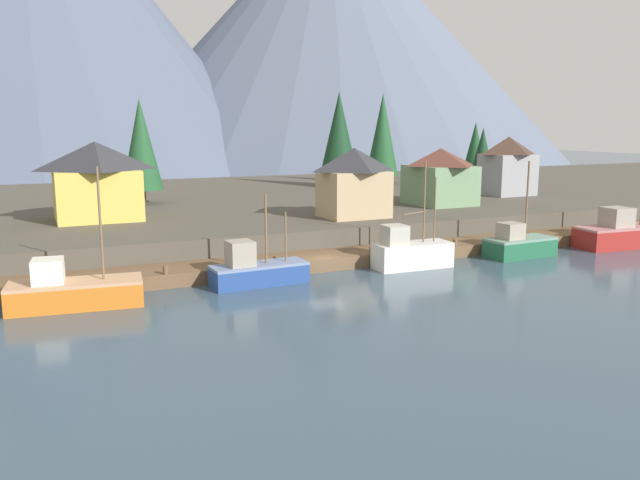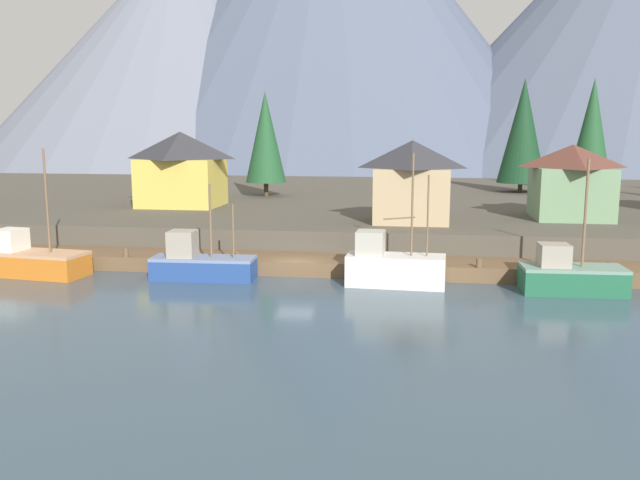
{
  "view_description": "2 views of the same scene",
  "coord_description": "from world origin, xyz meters",
  "px_view_note": "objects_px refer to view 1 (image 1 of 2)",
  "views": [
    {
      "loc": [
        -20.06,
        -42.21,
        10.95
      ],
      "look_at": [
        -0.07,
        1.0,
        2.33
      ],
      "focal_mm": 35.55,
      "sensor_mm": 36.0,
      "label": 1
    },
    {
      "loc": [
        8.19,
        -42.63,
        9.78
      ],
      "look_at": [
        1.33,
        2.43,
        2.16
      ],
      "focal_mm": 37.31,
      "sensor_mm": 36.0,
      "label": 2
    }
  ],
  "objects_px": {
    "house_tan": "(354,182)",
    "conifer_mid_left": "(475,146)",
    "fishing_boat_red": "(622,234)",
    "conifer_back_left": "(383,135)",
    "conifer_near_left": "(141,144)",
    "fishing_boat_white": "(410,252)",
    "conifer_mid_right": "(339,135)",
    "fishing_boat_orange": "(73,291)",
    "house_green": "(440,176)",
    "fishing_boat_blue": "(256,270)",
    "house_grey": "(508,165)",
    "conifer_near_right": "(482,152)",
    "fishing_boat_green": "(519,245)",
    "house_yellow": "(97,180)"
  },
  "relations": [
    {
      "from": "house_tan",
      "to": "conifer_mid_left",
      "type": "bearing_deg",
      "value": 36.62
    },
    {
      "from": "fishing_boat_red",
      "to": "conifer_back_left",
      "type": "height_order",
      "value": "conifer_back_left"
    },
    {
      "from": "fishing_boat_red",
      "to": "conifer_near_left",
      "type": "height_order",
      "value": "conifer_near_left"
    },
    {
      "from": "fishing_boat_white",
      "to": "conifer_mid_right",
      "type": "bearing_deg",
      "value": 73.87
    },
    {
      "from": "fishing_boat_orange",
      "to": "fishing_boat_red",
      "type": "height_order",
      "value": "fishing_boat_orange"
    },
    {
      "from": "conifer_back_left",
      "to": "house_green",
      "type": "bearing_deg",
      "value": -106.28
    },
    {
      "from": "fishing_boat_blue",
      "to": "house_tan",
      "type": "xyz_separation_m",
      "value": [
        13.57,
        11.24,
        4.74
      ]
    },
    {
      "from": "fishing_boat_blue",
      "to": "fishing_boat_white",
      "type": "height_order",
      "value": "fishing_boat_white"
    },
    {
      "from": "house_tan",
      "to": "house_grey",
      "type": "relative_size",
      "value": 0.9
    },
    {
      "from": "conifer_near_left",
      "to": "conifer_mid_right",
      "type": "xyz_separation_m",
      "value": [
        28.26,
        8.78,
        0.65
      ]
    },
    {
      "from": "fishing_boat_orange",
      "to": "conifer_near_left",
      "type": "height_order",
      "value": "conifer_near_left"
    },
    {
      "from": "conifer_near_right",
      "to": "fishing_boat_blue",
      "type": "bearing_deg",
      "value": -145.73
    },
    {
      "from": "fishing_boat_green",
      "to": "conifer_back_left",
      "type": "relative_size",
      "value": 0.61
    },
    {
      "from": "fishing_boat_orange",
      "to": "house_yellow",
      "type": "relative_size",
      "value": 1.12
    },
    {
      "from": "fishing_boat_orange",
      "to": "house_yellow",
      "type": "distance_m",
      "value": 20.93
    },
    {
      "from": "fishing_boat_red",
      "to": "conifer_mid_left",
      "type": "relative_size",
      "value": 1.03
    },
    {
      "from": "conifer_near_left",
      "to": "conifer_mid_right",
      "type": "height_order",
      "value": "conifer_mid_right"
    },
    {
      "from": "fishing_boat_white",
      "to": "house_tan",
      "type": "distance_m",
      "value": 12.16
    },
    {
      "from": "fishing_boat_orange",
      "to": "house_green",
      "type": "relative_size",
      "value": 1.24
    },
    {
      "from": "conifer_near_right",
      "to": "house_green",
      "type": "bearing_deg",
      "value": -140.76
    },
    {
      "from": "fishing_boat_orange",
      "to": "house_grey",
      "type": "height_order",
      "value": "house_grey"
    },
    {
      "from": "fishing_boat_red",
      "to": "conifer_near_right",
      "type": "distance_m",
      "value": 31.72
    },
    {
      "from": "conifer_mid_left",
      "to": "fishing_boat_orange",
      "type": "bearing_deg",
      "value": -148.1
    },
    {
      "from": "conifer_mid_right",
      "to": "conifer_back_left",
      "type": "xyz_separation_m",
      "value": [
        7.94,
        1.65,
        0.05
      ]
    },
    {
      "from": "conifer_back_left",
      "to": "conifer_near_right",
      "type": "bearing_deg",
      "value": -49.54
    },
    {
      "from": "fishing_boat_white",
      "to": "conifer_near_right",
      "type": "xyz_separation_m",
      "value": [
        30.45,
        29.34,
        6.18
      ]
    },
    {
      "from": "fishing_boat_white",
      "to": "house_grey",
      "type": "bearing_deg",
      "value": 39.42
    },
    {
      "from": "conifer_near_right",
      "to": "conifer_mid_left",
      "type": "relative_size",
      "value": 0.91
    },
    {
      "from": "fishing_boat_blue",
      "to": "house_yellow",
      "type": "xyz_separation_m",
      "value": [
        -8.3,
        19.41,
        5.05
      ]
    },
    {
      "from": "house_tan",
      "to": "house_yellow",
      "type": "height_order",
      "value": "house_yellow"
    },
    {
      "from": "conifer_near_right",
      "to": "conifer_back_left",
      "type": "relative_size",
      "value": 0.62
    },
    {
      "from": "conifer_near_left",
      "to": "conifer_back_left",
      "type": "bearing_deg",
      "value": 16.07
    },
    {
      "from": "house_grey",
      "to": "conifer_back_left",
      "type": "bearing_deg",
      "value": 106.56
    },
    {
      "from": "conifer_mid_left",
      "to": "conifer_near_right",
      "type": "bearing_deg",
      "value": -121.27
    },
    {
      "from": "conifer_near_right",
      "to": "fishing_boat_orange",
      "type": "bearing_deg",
      "value": -151.47
    },
    {
      "from": "fishing_boat_blue",
      "to": "house_tan",
      "type": "relative_size",
      "value": 1.06
    },
    {
      "from": "house_grey",
      "to": "conifer_mid_left",
      "type": "distance_m",
      "value": 17.88
    },
    {
      "from": "conifer_near_left",
      "to": "fishing_boat_red",
      "type": "bearing_deg",
      "value": -39.22
    },
    {
      "from": "fishing_boat_blue",
      "to": "fishing_boat_red",
      "type": "relative_size",
      "value": 0.74
    },
    {
      "from": "fishing_boat_orange",
      "to": "house_yellow",
      "type": "xyz_separation_m",
      "value": [
        3.65,
        19.97,
        5.09
      ]
    },
    {
      "from": "conifer_near_right",
      "to": "conifer_back_left",
      "type": "xyz_separation_m",
      "value": [
        -9.41,
        11.03,
        2.2
      ]
    },
    {
      "from": "house_yellow",
      "to": "conifer_near_left",
      "type": "xyz_separation_m",
      "value": [
        5.76,
        10.54,
        2.82
      ]
    },
    {
      "from": "conifer_mid_right",
      "to": "fishing_boat_red",
      "type": "bearing_deg",
      "value": -76.74
    },
    {
      "from": "fishing_boat_white",
      "to": "conifer_back_left",
      "type": "relative_size",
      "value": 0.64
    },
    {
      "from": "house_yellow",
      "to": "conifer_mid_left",
      "type": "bearing_deg",
      "value": 16.92
    },
    {
      "from": "fishing_boat_orange",
      "to": "fishing_boat_blue",
      "type": "xyz_separation_m",
      "value": [
        11.95,
        0.57,
        0.03
      ]
    },
    {
      "from": "conifer_mid_right",
      "to": "conifer_back_left",
      "type": "relative_size",
      "value": 0.99
    },
    {
      "from": "house_green",
      "to": "conifer_mid_left",
      "type": "height_order",
      "value": "conifer_mid_left"
    },
    {
      "from": "fishing_boat_blue",
      "to": "fishing_boat_red",
      "type": "distance_m",
      "value": 35.02
    },
    {
      "from": "fishing_boat_blue",
      "to": "fishing_boat_white",
      "type": "xyz_separation_m",
      "value": [
        12.62,
        0.01,
        0.19
      ]
    }
  ]
}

